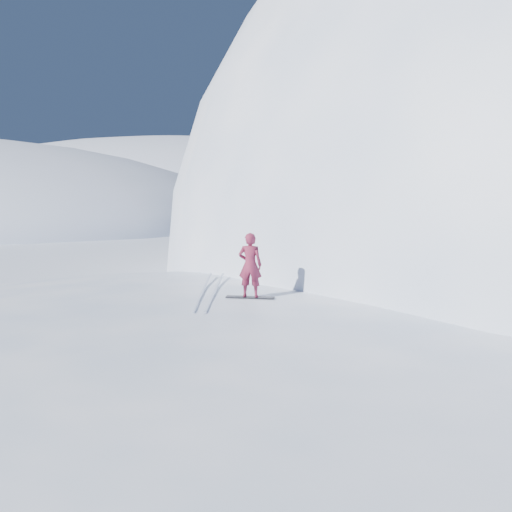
{
  "coord_description": "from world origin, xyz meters",
  "views": [
    {
      "loc": [
        3.76,
        -10.16,
        5.58
      ],
      "look_at": [
        1.1,
        4.94,
        3.5
      ],
      "focal_mm": 35.0,
      "sensor_mm": 36.0,
      "label": 1
    }
  ],
  "objects": [
    {
      "name": "snowboard",
      "position": [
        1.1,
        3.94,
        2.41
      ],
      "size": [
        1.44,
        0.31,
        0.02
      ],
      "primitive_type": "cube",
      "rotation": [
        0.0,
        0.0,
        0.03
      ],
      "color": "black",
      "rests_on": "near_ridge"
    },
    {
      "name": "wind_bumps",
      "position": [
        -0.56,
        2.12,
        0.0
      ],
      "size": [
        16.0,
        14.4,
        1.0
      ],
      "color": "white",
      "rests_on": "ground"
    },
    {
      "name": "board_tracks",
      "position": [
        -0.38,
        4.87,
        2.42
      ],
      "size": [
        1.5,
        5.93,
        0.04
      ],
      "color": "silver",
      "rests_on": "ground"
    },
    {
      "name": "peak_shoulder",
      "position": [
        10.0,
        20.0,
        0.0
      ],
      "size": [
        28.0,
        24.0,
        18.0
      ],
      "primitive_type": "ellipsoid",
      "color": "white",
      "rests_on": "ground"
    },
    {
      "name": "ground",
      "position": [
        0.0,
        0.0,
        0.0
      ],
      "size": [
        400.0,
        400.0,
        0.0
      ],
      "primitive_type": "plane",
      "color": "white",
      "rests_on": "ground"
    },
    {
      "name": "far_ridge_c",
      "position": [
        -40.0,
        110.0,
        0.0
      ],
      "size": [
        140.0,
        90.0,
        36.0
      ],
      "primitive_type": "ellipsoid",
      "color": "white",
      "rests_on": "ground"
    },
    {
      "name": "near_ridge",
      "position": [
        1.0,
        3.0,
        0.0
      ],
      "size": [
        36.0,
        28.0,
        4.8
      ],
      "primitive_type": "ellipsoid",
      "color": "white",
      "rests_on": "ground"
    },
    {
      "name": "snowboarder",
      "position": [
        1.1,
        3.94,
        3.37
      ],
      "size": [
        0.7,
        0.47,
        1.89
      ],
      "primitive_type": "imported",
      "rotation": [
        0.0,
        0.0,
        3.17
      ],
      "color": "maroon",
      "rests_on": "snowboard"
    }
  ]
}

